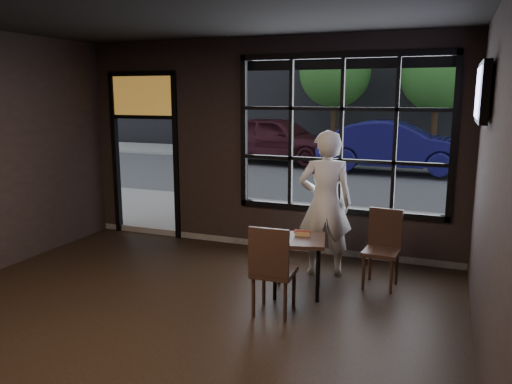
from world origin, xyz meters
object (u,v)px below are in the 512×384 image
at_px(man, 325,204).
at_px(navy_car, 396,146).
at_px(chair_near, 274,269).
at_px(cafe_table, 298,265).

distance_m(man, navy_car, 9.14).
height_order(chair_near, navy_car, navy_car).
height_order(man, navy_car, man).
bearing_deg(man, cafe_table, 62.16).
relative_size(cafe_table, navy_car, 0.15).
height_order(cafe_table, navy_car, navy_car).
xyz_separation_m(cafe_table, man, (0.14, 0.75, 0.62)).
xyz_separation_m(chair_near, navy_car, (0.19, 10.53, 0.34)).
xyz_separation_m(cafe_table, chair_near, (-0.08, -0.64, 0.16)).
relative_size(cafe_table, chair_near, 0.68).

